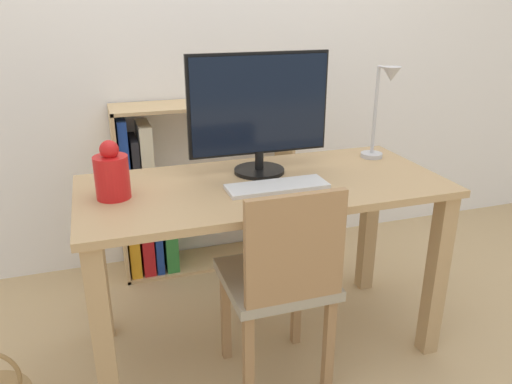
{
  "coord_description": "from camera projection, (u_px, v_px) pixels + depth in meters",
  "views": [
    {
      "loc": [
        -0.62,
        -1.78,
        1.47
      ],
      "look_at": [
        0.0,
        0.1,
        0.7
      ],
      "focal_mm": 35.0,
      "sensor_mm": 36.0,
      "label": 1
    }
  ],
  "objects": [
    {
      "name": "wall_back",
      "position": [
        205.0,
        32.0,
        2.7
      ],
      "size": [
        8.0,
        0.05,
        2.6
      ],
      "color": "white",
      "rests_on": "ground_plane"
    },
    {
      "name": "chair",
      "position": [
        281.0,
        279.0,
        1.87
      ],
      "size": [
        0.4,
        0.4,
        0.87
      ],
      "rotation": [
        0.0,
        0.0,
        -0.09
      ],
      "color": "#9E937F",
      "rests_on": "ground_plane"
    },
    {
      "name": "ground_plane",
      "position": [
        263.0,
        341.0,
        2.29
      ],
      "size": [
        10.0,
        10.0,
        0.0
      ],
      "primitive_type": "plane",
      "color": "tan"
    },
    {
      "name": "keyboard",
      "position": [
        277.0,
        186.0,
        1.95
      ],
      "size": [
        0.4,
        0.14,
        0.02
      ],
      "color": "silver",
      "rests_on": "desk"
    },
    {
      "name": "monitor",
      "position": [
        259.0,
        109.0,
        2.03
      ],
      "size": [
        0.6,
        0.21,
        0.5
      ],
      "color": "black",
      "rests_on": "desk"
    },
    {
      "name": "desk_lamp",
      "position": [
        383.0,
        104.0,
        2.19
      ],
      "size": [
        0.1,
        0.19,
        0.43
      ],
      "color": "#B7B7BC",
      "rests_on": "desk"
    },
    {
      "name": "vase",
      "position": [
        112.0,
        174.0,
        1.82
      ],
      "size": [
        0.13,
        0.13,
        0.22
      ],
      "color": "red",
      "rests_on": "desk"
    },
    {
      "name": "bookshelf",
      "position": [
        171.0,
        198.0,
        2.79
      ],
      "size": [
        0.97,
        0.28,
        0.95
      ],
      "color": "tan",
      "rests_on": "ground_plane"
    },
    {
      "name": "desk",
      "position": [
        264.0,
        215.0,
        2.06
      ],
      "size": [
        1.47,
        0.67,
        0.78
      ],
      "color": "tan",
      "rests_on": "ground_plane"
    }
  ]
}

